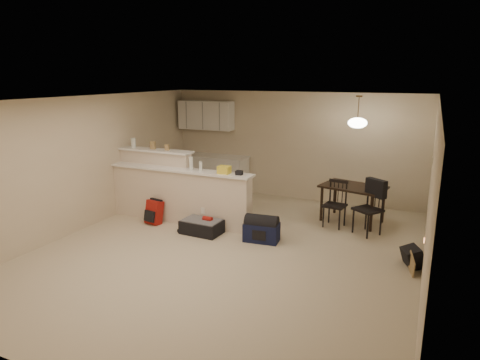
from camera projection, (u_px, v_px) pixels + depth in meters
The scene contains 21 objects.
room at pixel (228, 178), 6.89m from camera, with size 7.00×7.02×2.50m.
breakfast_bar at pixel (171, 190), 8.61m from camera, with size 3.08×0.58×1.39m.
upper_cabinets at pixel (206, 115), 10.55m from camera, with size 1.40×0.34×0.70m, color white.
kitchen_counter at pixel (212, 174), 10.70m from camera, with size 1.80×0.60×0.90m, color white.
thermostat at pixel (432, 161), 7.02m from camera, with size 0.02×0.12×0.12m, color beige.
jar at pixel (133, 143), 8.91m from camera, with size 0.10×0.10×0.20m, color silver.
cereal_box at pixel (153, 145), 8.72m from camera, with size 0.10×0.07×0.16m, color #9C8050.
small_box at pixel (167, 147), 8.59m from camera, with size 0.08×0.06×0.12m, color #9C8050.
bottle_a at pixel (191, 163), 8.18m from camera, with size 0.07×0.07×0.26m, color silver.
bottle_b at pixel (201, 166), 8.11m from camera, with size 0.06×0.06×0.18m, color silver.
bag_lump at pixel (224, 170), 7.91m from camera, with size 0.22×0.18×0.14m, color #9C8050.
pouch at pixel (239, 173), 7.80m from camera, with size 0.12×0.10×0.08m, color #9C8050.
dining_table at pixel (353, 190), 8.44m from camera, with size 1.33×1.04×0.74m.
pendant_lamp at pixel (358, 122), 8.12m from camera, with size 0.36×0.36×0.62m.
dining_chair_near at pixel (335, 204), 8.22m from camera, with size 0.39×0.38×0.90m, color black, non-canonical shape.
dining_chair_far at pixel (368, 208), 7.81m from camera, with size 0.44×0.42×1.00m, color black, non-canonical shape.
suitcase at pixel (202, 227), 7.94m from camera, with size 0.73×0.47×0.25m, color black.
red_backpack at pixel (154, 212), 8.44m from camera, with size 0.31×0.19×0.46m, color #A01812.
navy_duffel at pixel (262, 232), 7.55m from camera, with size 0.61×0.33×0.33m, color #111738.
black_daypack at pixel (413, 257), 6.56m from camera, with size 0.33×0.24×0.29m, color black.
cardboard_sheet at pixel (412, 265), 6.32m from camera, with size 0.36×0.02×0.27m, color #9C8050.
Camera 1 is at (2.93, -6.03, 2.86)m, focal length 32.00 mm.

